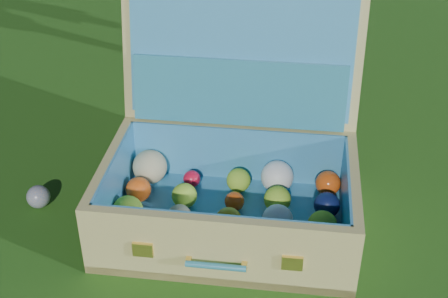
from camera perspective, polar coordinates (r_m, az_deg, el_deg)
ground at (r=1.90m, az=-2.39°, el=-4.30°), size 60.00×60.00×0.00m
stray_ball at (r=1.92m, az=-16.61°, el=-4.20°), size 0.07×0.07×0.07m
suitcase at (r=1.75m, az=0.66°, el=-0.47°), size 0.82×0.75×0.66m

